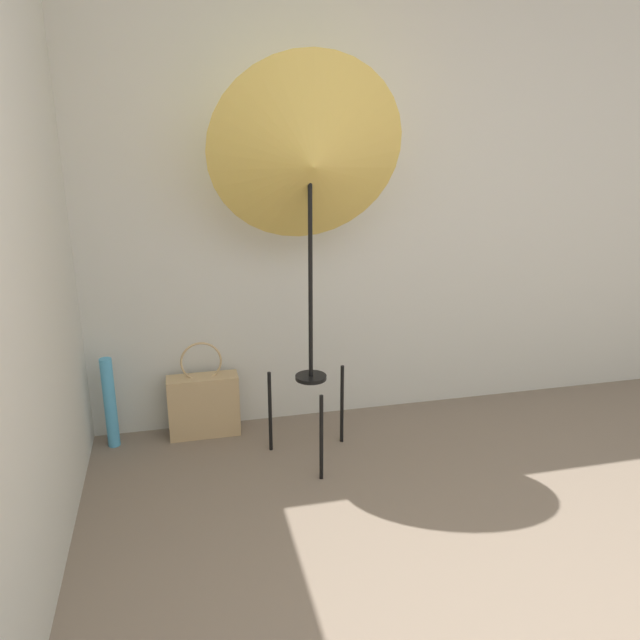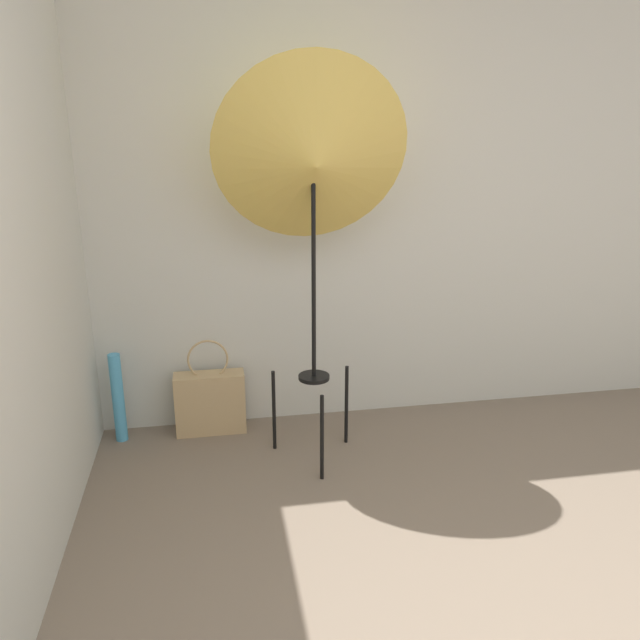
# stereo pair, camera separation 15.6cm
# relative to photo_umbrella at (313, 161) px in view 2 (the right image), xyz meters

# --- Properties ---
(wall_back) EXTENTS (8.00, 0.05, 2.60)m
(wall_back) POSITION_rel_photo_umbrella_xyz_m (0.33, 0.53, -0.25)
(wall_back) COLOR beige
(wall_back) RESTS_ON ground_plane
(photo_umbrella) EXTENTS (0.96, 0.52, 2.04)m
(photo_umbrella) POSITION_rel_photo_umbrella_xyz_m (0.00, 0.00, 0.00)
(photo_umbrella) COLOR black
(photo_umbrella) RESTS_ON ground_plane
(tote_bag) EXTENTS (0.40, 0.14, 0.57)m
(tote_bag) POSITION_rel_photo_umbrella_xyz_m (-0.54, 0.39, -1.37)
(tote_bag) COLOR tan
(tote_bag) RESTS_ON ground_plane
(paper_roll) EXTENTS (0.07, 0.07, 0.52)m
(paper_roll) POSITION_rel_photo_umbrella_xyz_m (-1.05, 0.37, -1.29)
(paper_roll) COLOR #4CA3D1
(paper_roll) RESTS_ON ground_plane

